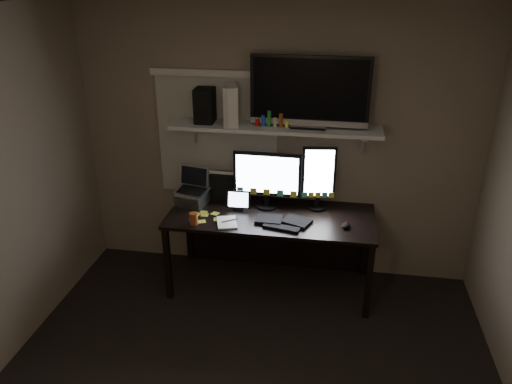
% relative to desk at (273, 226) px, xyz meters
% --- Properties ---
extents(ceiling, '(3.60, 3.60, 0.00)m').
position_rel_desk_xyz_m(ceiling, '(0.00, -1.55, 1.95)').
color(ceiling, silver).
rests_on(ceiling, back_wall).
extents(back_wall, '(3.60, 0.00, 3.60)m').
position_rel_desk_xyz_m(back_wall, '(0.00, 0.25, 0.70)').
color(back_wall, '#746753').
rests_on(back_wall, floor).
extents(window_blinds, '(1.10, 0.02, 1.10)m').
position_rel_desk_xyz_m(window_blinds, '(-0.55, 0.24, 0.75)').
color(window_blinds, beige).
rests_on(window_blinds, back_wall).
extents(desk, '(1.80, 0.75, 0.73)m').
position_rel_desk_xyz_m(desk, '(0.00, 0.00, 0.00)').
color(desk, black).
rests_on(desk, floor).
extents(wall_shelf, '(1.80, 0.35, 0.03)m').
position_rel_desk_xyz_m(wall_shelf, '(0.00, 0.08, 0.91)').
color(wall_shelf, beige).
rests_on(wall_shelf, back_wall).
extents(monitor_landscape, '(0.61, 0.08, 0.53)m').
position_rel_desk_xyz_m(monitor_landscape, '(-0.06, 0.03, 0.44)').
color(monitor_landscape, black).
rests_on(monitor_landscape, desk).
extents(monitor_portrait, '(0.30, 0.09, 0.59)m').
position_rel_desk_xyz_m(monitor_portrait, '(0.39, 0.08, 0.47)').
color(monitor_portrait, black).
rests_on(monitor_portrait, desk).
extents(keyboard, '(0.50, 0.28, 0.03)m').
position_rel_desk_xyz_m(keyboard, '(0.12, -0.24, 0.19)').
color(keyboard, black).
rests_on(keyboard, desk).
extents(mouse, '(0.09, 0.11, 0.04)m').
position_rel_desk_xyz_m(mouse, '(0.64, -0.25, 0.19)').
color(mouse, black).
rests_on(mouse, desk).
extents(notepad, '(0.22, 0.26, 0.01)m').
position_rel_desk_xyz_m(notepad, '(-0.35, -0.34, 0.18)').
color(notepad, white).
rests_on(notepad, desk).
extents(tablet, '(0.21, 0.09, 0.19)m').
position_rel_desk_xyz_m(tablet, '(-0.30, -0.07, 0.27)').
color(tablet, black).
rests_on(tablet, desk).
extents(file_sorter, '(0.23, 0.11, 0.28)m').
position_rel_desk_xyz_m(file_sorter, '(-0.48, 0.11, 0.32)').
color(file_sorter, black).
rests_on(file_sorter, desk).
extents(laptop, '(0.34, 0.30, 0.33)m').
position_rel_desk_xyz_m(laptop, '(-0.74, -0.03, 0.34)').
color(laptop, '#B0B0B5').
rests_on(laptop, desk).
extents(cup, '(0.08, 0.08, 0.10)m').
position_rel_desk_xyz_m(cup, '(-0.62, -0.40, 0.23)').
color(cup, '#96411B').
rests_on(cup, desk).
extents(sticky_notes, '(0.31, 0.26, 0.00)m').
position_rel_desk_xyz_m(sticky_notes, '(-0.53, -0.25, 0.18)').
color(sticky_notes, '#E9E93F').
rests_on(sticky_notes, desk).
extents(tv, '(0.99, 0.20, 0.59)m').
position_rel_desk_xyz_m(tv, '(0.28, 0.08, 1.22)').
color(tv, black).
rests_on(tv, wall_shelf).
extents(game_console, '(0.16, 0.29, 0.34)m').
position_rel_desk_xyz_m(game_console, '(-0.37, 0.08, 1.09)').
color(game_console, beige).
rests_on(game_console, wall_shelf).
extents(speaker, '(0.17, 0.20, 0.30)m').
position_rel_desk_xyz_m(speaker, '(-0.62, 0.09, 1.07)').
color(speaker, black).
rests_on(speaker, wall_shelf).
extents(bottles, '(0.21, 0.06, 0.13)m').
position_rel_desk_xyz_m(bottles, '(-0.02, 0.04, 0.99)').
color(bottles, '#A50F0C').
rests_on(bottles, wall_shelf).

